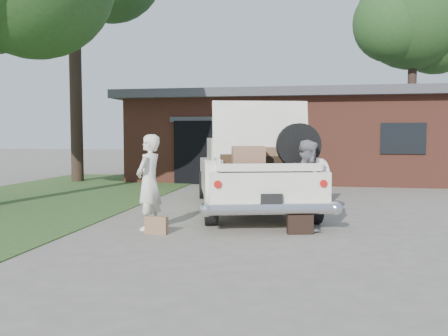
# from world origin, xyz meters

# --- Properties ---
(ground) EXTENTS (90.00, 90.00, 0.00)m
(ground) POSITION_xyz_m (0.00, 0.00, 0.00)
(ground) COLOR gray
(ground) RESTS_ON ground
(grass_strip) EXTENTS (6.00, 16.00, 0.02)m
(grass_strip) POSITION_xyz_m (-5.50, 3.00, 0.01)
(grass_strip) COLOR #2D4C1E
(grass_strip) RESTS_ON ground
(house) EXTENTS (12.80, 7.80, 3.30)m
(house) POSITION_xyz_m (0.98, 11.47, 1.67)
(house) COLOR brown
(house) RESTS_ON ground
(tree_right) EXTENTS (6.47, 5.62, 10.68)m
(tree_right) POSITION_xyz_m (6.77, 17.87, 7.53)
(tree_right) COLOR #38281E
(tree_right) RESTS_ON ground
(sedan) EXTENTS (3.60, 6.13, 2.38)m
(sedan) POSITION_xyz_m (0.22, 2.75, 0.85)
(sedan) COLOR white
(sedan) RESTS_ON ground
(woman_left) EXTENTS (0.51, 0.69, 1.72)m
(woman_left) POSITION_xyz_m (-1.29, 0.12, 0.86)
(woman_left) COLOR white
(woman_left) RESTS_ON ground
(woman_right) EXTENTS (0.89, 0.98, 1.63)m
(woman_right) POSITION_xyz_m (1.54, 0.59, 0.81)
(woman_right) COLOR gray
(woman_right) RESTS_ON ground
(suitcase_left) EXTENTS (0.41, 0.16, 0.31)m
(suitcase_left) POSITION_xyz_m (-1.03, -0.26, 0.15)
(suitcase_left) COLOR #936C4B
(suitcase_left) RESTS_ON ground
(suitcase_right) EXTENTS (0.46, 0.24, 0.34)m
(suitcase_right) POSITION_xyz_m (1.41, 0.18, 0.17)
(suitcase_right) COLOR black
(suitcase_right) RESTS_ON ground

